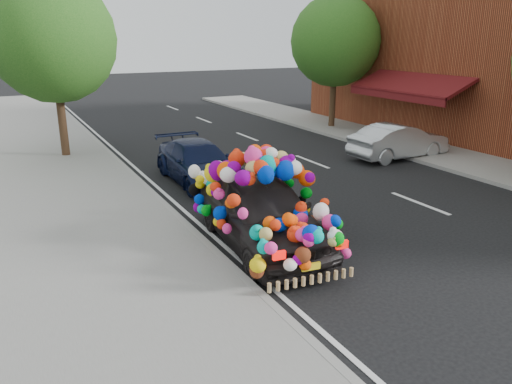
% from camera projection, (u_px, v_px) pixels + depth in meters
% --- Properties ---
extents(ground, '(100.00, 100.00, 0.00)m').
position_uv_depth(ground, '(302.00, 227.00, 11.30)').
color(ground, black).
rests_on(ground, ground).
extents(sidewalk, '(4.00, 60.00, 0.12)m').
position_uv_depth(sidewalk, '(109.00, 263.00, 9.39)').
color(sidewalk, gray).
rests_on(sidewalk, ground).
extents(kerb, '(0.15, 60.00, 0.13)m').
position_uv_depth(kerb, '(205.00, 243.00, 10.24)').
color(kerb, gray).
rests_on(kerb, ground).
extents(footpath_far, '(3.00, 40.00, 0.12)m').
position_uv_depth(footpath_far, '(454.00, 158.00, 17.43)').
color(footpath_far, gray).
rests_on(footpath_far, ground).
extents(lane_markings, '(6.00, 50.00, 0.01)m').
position_uv_depth(lane_markings, '(419.00, 203.00, 12.88)').
color(lane_markings, silver).
rests_on(lane_markings, ground).
extents(tree_near_sidewalk, '(4.20, 4.20, 6.13)m').
position_uv_depth(tree_near_sidewalk, '(53.00, 39.00, 16.45)').
color(tree_near_sidewalk, '#332114').
rests_on(tree_near_sidewalk, ground).
extents(tree_far_b, '(4.00, 4.00, 5.90)m').
position_uv_depth(tree_far_b, '(335.00, 41.00, 22.11)').
color(tree_far_b, '#332114').
rests_on(tree_far_b, ground).
extents(plush_art_car, '(2.51, 4.63, 2.10)m').
position_uv_depth(plush_art_car, '(262.00, 196.00, 10.01)').
color(plush_art_car, black).
rests_on(plush_art_car, ground).
extents(navy_sedan, '(1.67, 4.07, 1.18)m').
position_uv_depth(navy_sedan, '(198.00, 162.00, 14.61)').
color(navy_sedan, black).
rests_on(navy_sedan, ground).
extents(silver_hatchback, '(3.71, 1.35, 1.21)m').
position_uv_depth(silver_hatchback, '(399.00, 141.00, 17.43)').
color(silver_hatchback, '#ADB0B4').
rests_on(silver_hatchback, ground).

